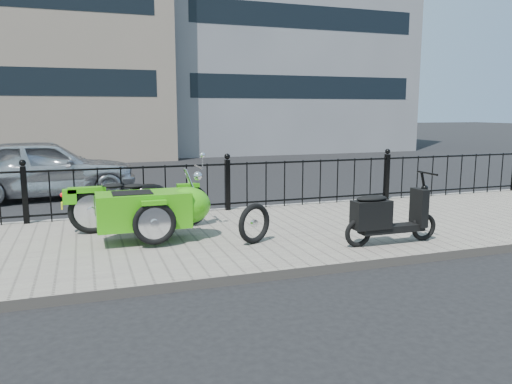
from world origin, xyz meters
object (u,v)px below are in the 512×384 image
object	(u,v)px
sedan_car	(44,168)
motorcycle_sidecar	(155,207)
scooter	(386,217)
spare_tire	(254,223)

from	to	relation	value
sedan_car	motorcycle_sidecar	bearing A→B (deg)	-165.92
motorcycle_sidecar	scooter	xyz separation A→B (m)	(3.03, -1.39, -0.08)
motorcycle_sidecar	sedan_car	world-z (taller)	sedan_car
spare_tire	sedan_car	size ratio (longest dim) A/B	0.14
motorcycle_sidecar	spare_tire	world-z (taller)	motorcycle_sidecar
motorcycle_sidecar	sedan_car	distance (m)	5.29
scooter	spare_tire	size ratio (longest dim) A/B	2.57
motorcycle_sidecar	scooter	distance (m)	3.33
motorcycle_sidecar	scooter	bearing A→B (deg)	-24.68
scooter	sedan_car	bearing A→B (deg)	127.36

